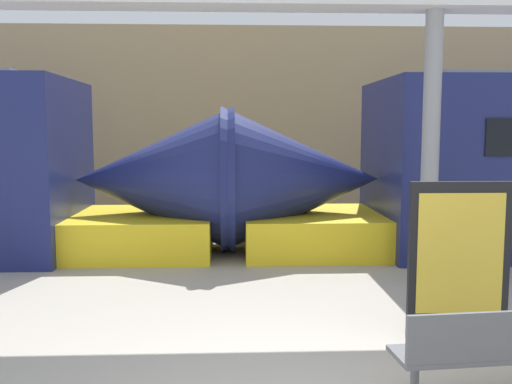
% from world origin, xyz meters
% --- Properties ---
extents(station_wall, '(56.00, 0.20, 5.00)m').
position_xyz_m(station_wall, '(0.00, 11.81, 2.50)').
color(station_wall, tan).
rests_on(station_wall, ground_plane).
extents(bench_near, '(1.66, 0.58, 0.84)m').
position_xyz_m(bench_near, '(1.53, 0.34, 0.50)').
color(bench_near, '#4C4F54').
rests_on(bench_near, ground_plane).
extents(poster_board, '(1.08, 0.07, 1.68)m').
position_xyz_m(poster_board, '(1.82, 1.87, 0.85)').
color(poster_board, black).
rests_on(poster_board, ground_plane).
extents(support_column_near, '(0.25, 0.25, 3.87)m').
position_xyz_m(support_column_near, '(2.25, 4.07, 1.93)').
color(support_column_near, gray).
rests_on(support_column_near, ground_plane).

